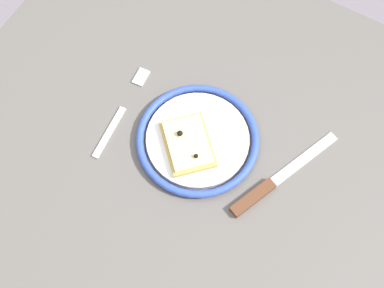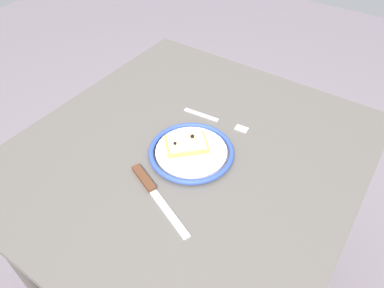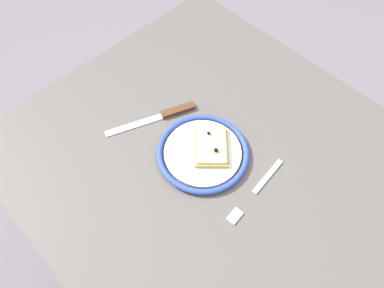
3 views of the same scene
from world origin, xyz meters
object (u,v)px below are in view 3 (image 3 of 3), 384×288
dining_table (208,173)px  plate (203,153)px  fork (256,191)px  pizza_slice_near (212,147)px  knife (166,114)px

dining_table → plate: (0.01, 0.02, 0.11)m
dining_table → fork: (-0.14, -0.00, 0.11)m
dining_table → pizza_slice_near: (-0.00, -0.01, 0.12)m
knife → plate: bearing=173.7°
pizza_slice_near → fork: (-0.14, 0.00, -0.02)m
fork → dining_table: bearing=1.0°
plate → pizza_slice_near: size_ratio=1.68×
dining_table → plate: plate is taller
pizza_slice_near → plate: bearing=62.7°
dining_table → pizza_slice_near: pizza_slice_near is taller
pizza_slice_near → knife: (0.16, 0.00, -0.02)m
knife → dining_table: bearing=179.7°
plate → knife: size_ratio=0.97×
dining_table → plate: 0.11m
pizza_slice_near → fork: size_ratio=0.66×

